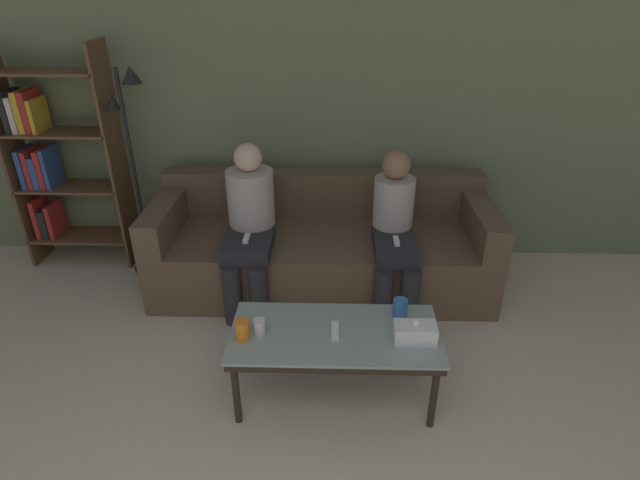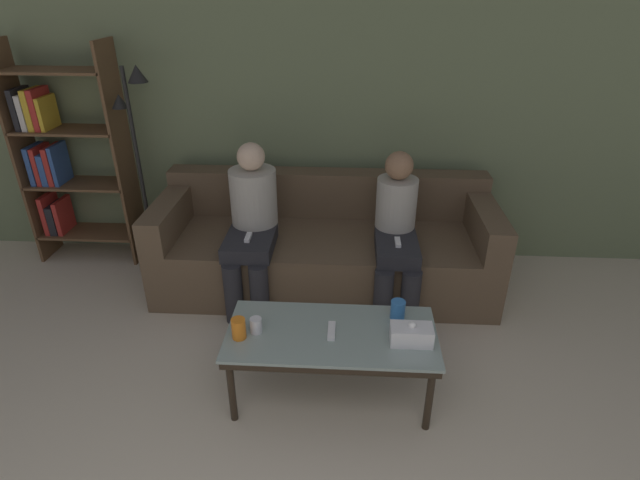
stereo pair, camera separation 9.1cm
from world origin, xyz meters
The scene contains 12 objects.
wall_back centered at (0.00, 4.00, 1.30)m, with size 12.00×0.06×2.60m.
couch centered at (0.00, 3.46, 0.30)m, with size 2.50×0.92×0.81m.
coffee_table centered at (0.10, 2.24, 0.40)m, with size 1.14×0.54×0.44m.
cup_near_left centered at (-0.39, 2.17, 0.50)m, with size 0.08×0.08×0.12m.
cup_near_right centered at (-0.31, 2.22, 0.49)m, with size 0.06×0.06×0.09m.
cup_far_center centered at (0.46, 2.39, 0.50)m, with size 0.08×0.08×0.11m.
tissue_box centered at (0.52, 2.18, 0.50)m, with size 0.22×0.12×0.13m.
game_remote centered at (0.10, 2.24, 0.45)m, with size 0.04×0.15×0.02m.
bookshelf centered at (-2.12, 3.77, 0.88)m, with size 0.83×0.32×1.77m.
standing_lamp centered at (-1.41, 3.63, 0.99)m, with size 0.31×0.26×1.61m.
seated_person_left_end centered at (-0.51, 3.25, 0.62)m, with size 0.33×0.69×1.15m.
seated_person_mid_left centered at (0.51, 3.22, 0.59)m, with size 0.31×0.68×1.11m.
Camera 1 is at (0.07, 0.08, 2.14)m, focal length 28.00 mm.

